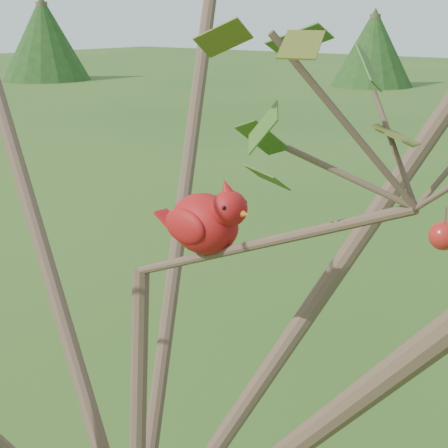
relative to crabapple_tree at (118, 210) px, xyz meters
The scene contains 2 objects.
crabapple_tree is the anchor object (origin of this frame).
cardinal 0.16m from the crabapple_tree, 42.50° to the left, with size 0.23×0.13×0.16m.
Camera 1 is at (0.91, -0.83, 2.46)m, focal length 55.00 mm.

